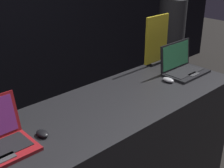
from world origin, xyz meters
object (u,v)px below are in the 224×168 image
at_px(laptop_back, 182,66).
at_px(mouse_front, 42,133).
at_px(promo_stand_back, 156,41).
at_px(person_bystander, 170,49).
at_px(mouse_back, 168,80).

bearing_deg(laptop_back, mouse_front, -178.86).
height_order(laptop_back, promo_stand_back, promo_stand_back).
bearing_deg(mouse_front, promo_stand_back, 13.01).
relative_size(mouse_front, promo_stand_back, 0.21).
distance_m(mouse_front, promo_stand_back, 1.46).
bearing_deg(person_bystander, mouse_back, -143.76).
bearing_deg(laptop_back, promo_stand_back, 90.00).
distance_m(laptop_back, mouse_back, 0.25).
xyz_separation_m(mouse_back, person_bystander, (1.00, 0.74, -0.13)).
bearing_deg(laptop_back, mouse_back, -170.26).
bearing_deg(person_bystander, mouse_front, -161.59).
height_order(promo_stand_back, person_bystander, person_bystander).
bearing_deg(promo_stand_back, person_bystander, 27.54).
xyz_separation_m(laptop_back, person_bystander, (0.76, 0.69, -0.18)).
xyz_separation_m(promo_stand_back, person_bystander, (0.76, 0.40, -0.33)).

